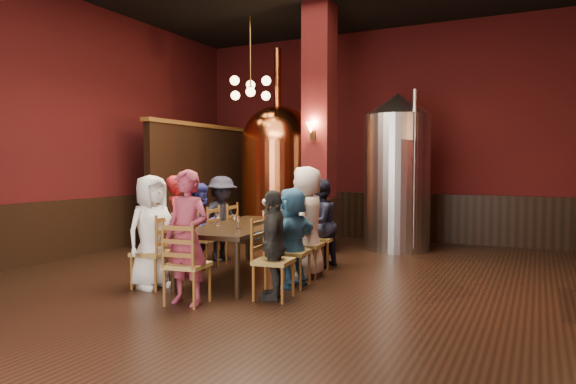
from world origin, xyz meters
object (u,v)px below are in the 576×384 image
at_px(person_1, 179,227).
at_px(person_2, 202,226).
at_px(dining_table, 243,229).
at_px(copper_kettle, 278,171).
at_px(rose_vase, 267,205).
at_px(person_0, 152,232).
at_px(steel_vessel, 397,172).

relative_size(person_1, person_2, 1.09).
relative_size(dining_table, copper_kettle, 0.62).
xyz_separation_m(dining_table, rose_vase, (-0.14, 0.99, 0.27)).
bearing_deg(person_2, rose_vase, -32.08).
distance_m(person_0, rose_vase, 2.17).
distance_m(dining_table, steel_vessel, 3.67).
bearing_deg(person_0, person_1, 19.43).
xyz_separation_m(person_0, copper_kettle, (-0.45, 4.46, 0.73)).
bearing_deg(person_1, person_0, 166.30).
bearing_deg(rose_vase, steel_vessel, 56.65).
distance_m(person_1, person_2, 0.66).
xyz_separation_m(person_1, steel_vessel, (2.19, 3.73, 0.74)).
xyz_separation_m(person_1, person_2, (-0.08, 0.66, -0.06)).
relative_size(person_0, person_1, 1.01).
bearing_deg(person_1, person_2, -13.70).
height_order(dining_table, steel_vessel, steel_vessel).
bearing_deg(copper_kettle, person_0, -84.23).
relative_size(dining_table, rose_vase, 7.99).
distance_m(dining_table, person_2, 0.91).
xyz_separation_m(dining_table, copper_kettle, (-1.18, 3.37, 0.78)).
distance_m(dining_table, person_1, 0.91).
bearing_deg(person_1, dining_table, -82.48).
relative_size(person_0, steel_vessel, 0.50).
xyz_separation_m(copper_kettle, rose_vase, (1.04, -2.38, -0.51)).
relative_size(copper_kettle, rose_vase, 12.88).
height_order(person_1, person_2, person_1).
distance_m(person_2, copper_kettle, 3.25).
relative_size(dining_table, steel_vessel, 0.85).
xyz_separation_m(person_0, person_2, (-0.15, 1.32, -0.07)).
distance_m(steel_vessel, rose_vase, 2.82).
xyz_separation_m(person_2, copper_kettle, (-0.30, 3.14, 0.81)).
relative_size(person_0, person_2, 1.11).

